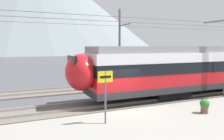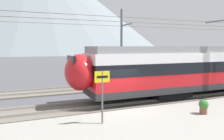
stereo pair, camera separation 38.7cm
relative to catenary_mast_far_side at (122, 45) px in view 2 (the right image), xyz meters
The scene contains 7 objects.
ground_plane 11.20m from the catenary_mast_far_side, 115.34° to the right, with size 400.00×400.00×0.00m, color #4C4C51.
track_near 9.76m from the catenary_mast_far_side, 120.10° to the right, with size 120.00×3.00×0.28m.
track_far 6.28m from the catenary_mast_far_side, 156.31° to the right, with size 120.00×3.00×0.28m.
catenary_mast_far_side is the anchor object (origin of this frame).
platform_sign 13.56m from the catenary_mast_far_side, 118.91° to the right, with size 0.70×0.08×2.39m.
potted_plant_platform_edge 12.85m from the catenary_mast_far_side, 95.21° to the right, with size 0.49×0.49×0.75m.
mountain_central_peak 162.70m from the catenary_mast_far_side, 88.20° to the left, with size 182.53×182.53×72.90m, color slate.
Camera 2 is at (-5.42, -11.64, 3.85)m, focal length 36.07 mm.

